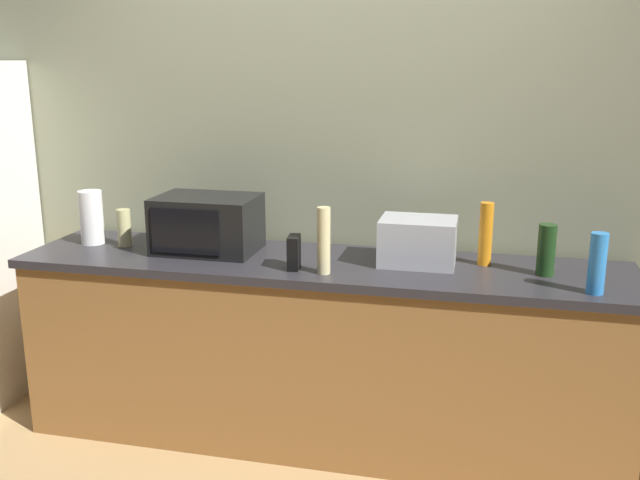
% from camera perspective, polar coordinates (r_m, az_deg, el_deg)
% --- Properties ---
extents(back_wall, '(6.40, 0.10, 2.70)m').
position_cam_1_polar(back_wall, '(3.57, 1.52, 7.05)').
color(back_wall, gray).
rests_on(back_wall, ground_plane).
extents(counter_run, '(2.84, 0.64, 0.90)m').
position_cam_1_polar(counter_run, '(3.42, 0.00, -8.94)').
color(counter_run, '#9E6B38').
rests_on(counter_run, ground_plane).
extents(microwave, '(0.48, 0.35, 0.27)m').
position_cam_1_polar(microwave, '(3.45, -9.10, 1.30)').
color(microwave, black).
rests_on(microwave, counter_run).
extents(toaster_oven, '(0.34, 0.26, 0.21)m').
position_cam_1_polar(toaster_oven, '(3.23, 7.91, -0.11)').
color(toaster_oven, '#B7BABF').
rests_on(toaster_oven, counter_run).
extents(paper_towel_roll, '(0.12, 0.12, 0.27)m').
position_cam_1_polar(paper_towel_roll, '(3.73, -17.97, 1.75)').
color(paper_towel_roll, white).
rests_on(paper_towel_roll, counter_run).
extents(cordless_phone, '(0.06, 0.12, 0.15)m').
position_cam_1_polar(cordless_phone, '(3.13, -2.12, -1.00)').
color(cordless_phone, black).
rests_on(cordless_phone, counter_run).
extents(bottle_spray_cleaner, '(0.07, 0.07, 0.25)m').
position_cam_1_polar(bottle_spray_cleaner, '(2.99, 21.48, -1.77)').
color(bottle_spray_cleaner, '#338CE5').
rests_on(bottle_spray_cleaner, counter_run).
extents(bottle_wine, '(0.08, 0.08, 0.22)m').
position_cam_1_polar(bottle_wine, '(3.18, 17.81, -0.77)').
color(bottle_wine, '#1E3F19').
rests_on(bottle_wine, counter_run).
extents(bottle_hand_soap, '(0.06, 0.06, 0.29)m').
position_cam_1_polar(bottle_hand_soap, '(3.04, 0.30, -0.05)').
color(bottle_hand_soap, beige).
rests_on(bottle_hand_soap, counter_run).
extents(bottle_dish_soap, '(0.06, 0.06, 0.29)m').
position_cam_1_polar(bottle_dish_soap, '(3.26, 13.23, 0.48)').
color(bottle_dish_soap, orange).
rests_on(bottle_dish_soap, counter_run).
extents(bottle_vinegar, '(0.07, 0.07, 0.19)m').
position_cam_1_polar(bottle_vinegar, '(3.64, -15.53, 0.96)').
color(bottle_vinegar, beige).
rests_on(bottle_vinegar, counter_run).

